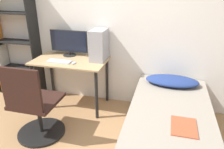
# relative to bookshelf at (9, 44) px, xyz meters

# --- Properties ---
(wall_back) EXTENTS (8.00, 0.05, 2.50)m
(wall_back) POSITION_rel_bookshelf_xyz_m (1.60, 0.16, 0.40)
(wall_back) COLOR silver
(wall_back) RESTS_ON ground_plane
(desk) EXTENTS (1.06, 0.62, 0.74)m
(desk) POSITION_rel_bookshelf_xyz_m (1.16, -0.18, -0.22)
(desk) COLOR tan
(desk) RESTS_ON ground_plane
(bookshelf) EXTENTS (0.77, 0.26, 1.81)m
(bookshelf) POSITION_rel_bookshelf_xyz_m (0.00, 0.00, 0.00)
(bookshelf) COLOR black
(bookshelf) RESTS_ON ground_plane
(office_chair) EXTENTS (0.59, 0.59, 0.97)m
(office_chair) POSITION_rel_bookshelf_xyz_m (1.06, -1.00, -0.48)
(office_chair) COLOR black
(office_chair) RESTS_ON ground_plane
(bed) EXTENTS (0.92, 1.96, 0.50)m
(bed) POSITION_rel_bookshelf_xyz_m (2.61, -0.85, -0.60)
(bed) COLOR #4C3D2D
(bed) RESTS_ON ground_plane
(pillow) EXTENTS (0.70, 0.36, 0.11)m
(pillow) POSITION_rel_bookshelf_xyz_m (2.61, -0.13, -0.29)
(pillow) COLOR navy
(pillow) RESTS_ON bed
(magazine) EXTENTS (0.24, 0.32, 0.01)m
(magazine) POSITION_rel_bookshelf_xyz_m (2.73, -1.07, -0.34)
(magazine) COLOR #B24C2D
(magazine) RESTS_ON bed
(monitor) EXTENTS (0.59, 0.20, 0.39)m
(monitor) POSITION_rel_bookshelf_xyz_m (1.06, 0.02, 0.10)
(monitor) COLOR black
(monitor) RESTS_ON desk
(keyboard) EXTENTS (0.34, 0.13, 0.02)m
(keyboard) POSITION_rel_bookshelf_xyz_m (1.05, -0.30, -0.10)
(keyboard) COLOR silver
(keyboard) RESTS_ON desk
(pc_tower) EXTENTS (0.20, 0.33, 0.44)m
(pc_tower) POSITION_rel_bookshelf_xyz_m (1.57, -0.05, 0.11)
(pc_tower) COLOR #99999E
(pc_tower) RESTS_ON desk
(mouse) EXTENTS (0.06, 0.09, 0.02)m
(mouse) POSITION_rel_bookshelf_xyz_m (1.27, -0.30, -0.10)
(mouse) COLOR silver
(mouse) RESTS_ON desk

